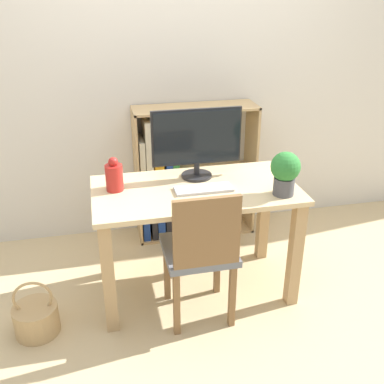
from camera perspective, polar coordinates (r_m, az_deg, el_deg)
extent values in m
plane|color=#CCB284|center=(3.04, 0.42, -12.02)|extent=(10.00, 10.00, 0.00)
cube|color=silver|center=(3.36, -3.12, 15.92)|extent=(8.00, 0.05, 2.60)
cube|color=#D8BC8C|center=(2.67, 0.46, 0.23)|extent=(1.22, 0.64, 0.03)
cube|color=tan|center=(2.57, -10.55, -10.79)|extent=(0.07, 0.07, 0.70)
cube|color=tan|center=(2.80, 12.96, -7.78)|extent=(0.07, 0.07, 0.70)
cube|color=tan|center=(3.02, -11.07, -4.91)|extent=(0.07, 0.07, 0.70)
cube|color=tan|center=(3.22, 9.06, -2.78)|extent=(0.07, 0.07, 0.70)
cylinder|color=#232326|center=(2.82, 0.59, 2.11)|extent=(0.19, 0.19, 0.02)
cylinder|color=#232326|center=(2.80, 0.60, 3.04)|extent=(0.04, 0.04, 0.08)
cube|color=#232326|center=(2.73, 0.59, 7.03)|extent=(0.55, 0.02, 0.35)
cube|color=black|center=(2.73, 0.62, 6.99)|extent=(0.53, 0.03, 0.32)
cube|color=#B2B2B7|center=(2.64, 1.48, 0.40)|extent=(0.34, 0.13, 0.02)
cylinder|color=#B2231E|center=(2.65, -9.84, 1.80)|extent=(0.10, 0.10, 0.16)
sphere|color=#B2231E|center=(2.61, -10.00, 3.78)|extent=(0.06, 0.06, 0.06)
cylinder|color=#4C4C51|center=(2.62, 11.57, 0.75)|extent=(0.12, 0.12, 0.10)
sphere|color=#2D7A33|center=(2.57, 11.80, 3.18)|extent=(0.17, 0.17, 0.17)
cube|color=slate|center=(2.60, 0.82, -7.34)|extent=(0.40, 0.40, 0.04)
cube|color=brown|center=(2.34, 1.90, -5.18)|extent=(0.36, 0.03, 0.40)
cube|color=brown|center=(2.58, -1.97, -13.97)|extent=(0.04, 0.04, 0.42)
cube|color=brown|center=(2.65, 5.12, -12.96)|extent=(0.04, 0.04, 0.42)
cube|color=brown|center=(2.84, -3.20, -9.91)|extent=(0.04, 0.04, 0.42)
cube|color=brown|center=(2.90, 3.21, -9.11)|extent=(0.04, 0.04, 0.42)
cube|color=tan|center=(3.38, -7.00, 1.86)|extent=(0.02, 0.28, 1.02)
cube|color=tan|center=(3.56, 7.41, 3.10)|extent=(0.02, 0.28, 1.02)
cube|color=tan|center=(3.67, 0.37, -4.75)|extent=(0.91, 0.28, 0.02)
cube|color=tan|center=(3.28, 0.42, 10.64)|extent=(0.91, 0.28, 0.02)
cube|color=tan|center=(3.44, 0.39, 2.52)|extent=(0.87, 0.28, 0.02)
cube|color=navy|center=(3.52, -6.02, -2.85)|extent=(0.05, 0.24, 0.35)
cube|color=black|center=(3.53, -5.01, -2.68)|extent=(0.04, 0.24, 0.36)
cube|color=navy|center=(3.53, -4.16, -2.56)|extent=(0.05, 0.24, 0.36)
cube|color=black|center=(3.52, -3.05, -1.89)|extent=(0.07, 0.24, 0.44)
cube|color=beige|center=(3.56, -1.72, -2.51)|extent=(0.07, 0.24, 0.34)
cube|color=beige|center=(3.33, -6.48, 4.37)|extent=(0.04, 0.24, 0.29)
cube|color=beige|center=(3.31, -5.67, 5.61)|extent=(0.05, 0.24, 0.44)
cube|color=orange|center=(3.31, -4.49, 5.85)|extent=(0.07, 0.24, 0.45)
cube|color=navy|center=(3.34, -3.21, 5.22)|extent=(0.05, 0.24, 0.36)
cube|color=#2D7F38|center=(3.34, -2.32, 5.43)|extent=(0.05, 0.24, 0.38)
cylinder|color=tan|center=(2.82, -19.15, -15.02)|extent=(0.25, 0.25, 0.18)
torus|color=tan|center=(2.72, -19.61, -12.57)|extent=(0.22, 0.02, 0.22)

